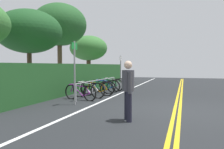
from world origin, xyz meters
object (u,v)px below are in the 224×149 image
(pedestrian, at_px, (128,87))
(sign_post_far, at_px, (121,68))
(bicycle_1, at_px, (88,90))
(sign_post_near, at_px, (75,67))
(bicycle_3, at_px, (98,87))
(tree_far_right, at_px, (59,25))
(bicycle_6, at_px, (113,84))
(bicycle_2, at_px, (97,89))
(bike_rack, at_px, (99,83))
(tree_mid, at_px, (29,32))
(bicycle_5, at_px, (109,85))
(tree_extra, at_px, (89,48))
(bicycle_0, at_px, (80,92))
(bicycle_4, at_px, (104,86))

(pedestrian, relative_size, sign_post_far, 0.76)
(bicycle_1, distance_m, sign_post_near, 2.18)
(sign_post_near, bearing_deg, bicycle_3, 6.05)
(pedestrian, height_order, tree_far_right, tree_far_right)
(bicycle_1, bearing_deg, bicycle_3, 2.74)
(bicycle_1, xyz_separation_m, bicycle_6, (3.35, -0.09, -0.00))
(bicycle_2, relative_size, sign_post_near, 0.70)
(bicycle_2, xyz_separation_m, bicycle_3, (0.67, 0.21, -0.00))
(bike_rack, height_order, sign_post_far, sign_post_far)
(bicycle_2, height_order, tree_mid, tree_mid)
(tree_far_right, bearing_deg, bicycle_3, -123.68)
(bicycle_5, xyz_separation_m, tree_extra, (5.44, 3.61, 2.53))
(bicycle_5, height_order, bicycle_6, bicycle_6)
(bicycle_2, bearing_deg, bicycle_0, 172.76)
(bicycle_1, relative_size, bicycle_2, 1.05)
(bike_rack, xyz_separation_m, bicycle_5, (1.43, -0.05, -0.22))
(bike_rack, relative_size, pedestrian, 3.31)
(bicycle_5, xyz_separation_m, sign_post_near, (-4.66, -0.23, 1.05))
(bicycle_5, relative_size, tree_far_right, 0.31)
(bicycle_1, xyz_separation_m, tree_extra, (8.22, 3.56, 2.52))
(pedestrian, relative_size, sign_post_near, 0.67)
(tree_far_right, bearing_deg, bicycle_5, -105.65)
(pedestrian, bearing_deg, bicycle_1, 36.65)
(bicycle_3, bearing_deg, tree_far_right, 56.32)
(pedestrian, height_order, sign_post_near, sign_post_near)
(bicycle_4, height_order, tree_far_right, tree_far_right)
(tree_mid, bearing_deg, bicycle_1, -97.37)
(pedestrian, bearing_deg, bicycle_6, 20.56)
(bicycle_4, xyz_separation_m, sign_post_near, (-3.96, -0.25, 1.06))
(sign_post_near, bearing_deg, sign_post_far, 0.47)
(bicycle_1, bearing_deg, sign_post_near, -171.51)
(sign_post_near, xyz_separation_m, tree_far_right, (5.72, 3.98, 2.68))
(bicycle_0, relative_size, bicycle_3, 0.96)
(tree_extra, bearing_deg, bicycle_6, -143.14)
(bicycle_3, bearing_deg, bicycle_0, -179.46)
(bike_rack, distance_m, sign_post_far, 3.34)
(bicycle_5, height_order, tree_mid, tree_mid)
(sign_post_far, relative_size, tree_far_right, 0.38)
(sign_post_far, xyz_separation_m, tree_extra, (3.62, 3.79, 1.62))
(bicycle_4, bearing_deg, bike_rack, 177.82)
(bicycle_6, xyz_separation_m, tree_far_right, (0.47, 3.79, 3.73))
(tree_mid, bearing_deg, bicycle_0, -109.28)
(bicycle_1, distance_m, tree_extra, 9.31)
(bicycle_3, distance_m, bicycle_5, 1.38)
(pedestrian, height_order, tree_mid, tree_mid)
(bicycle_4, bearing_deg, bicycle_2, -175.15)
(bicycle_1, height_order, pedestrian, pedestrian)
(sign_post_near, bearing_deg, bicycle_6, 2.14)
(sign_post_near, bearing_deg, bicycle_4, 3.68)
(bicycle_1, height_order, bicycle_3, bicycle_1)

